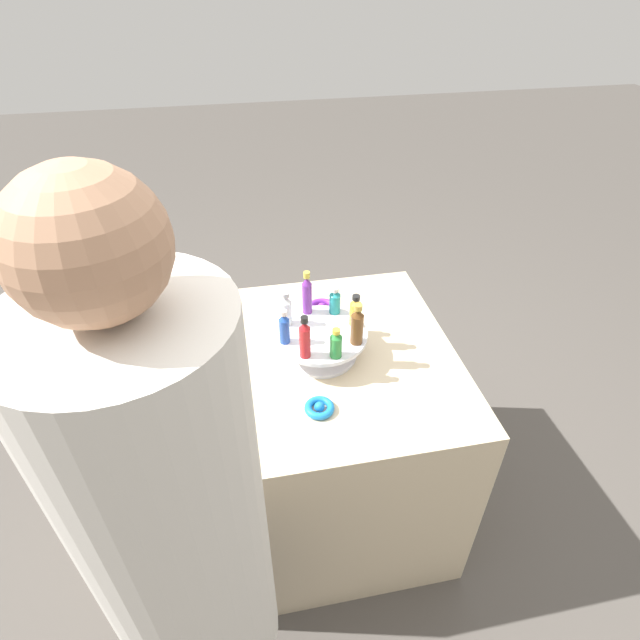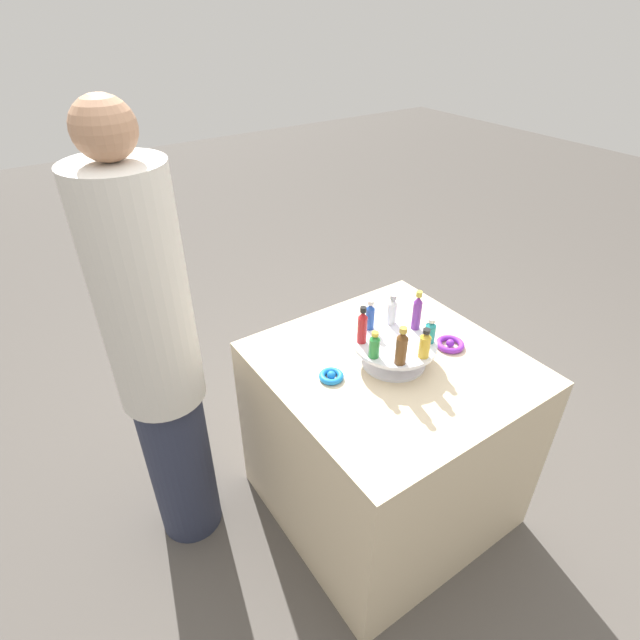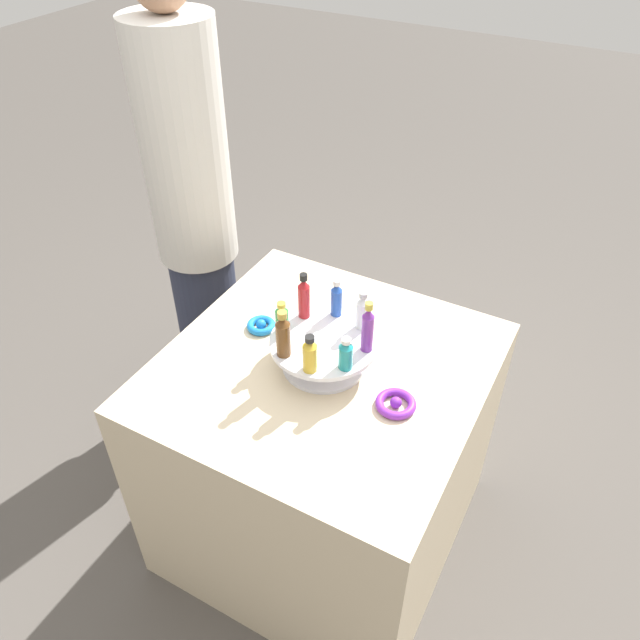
{
  "view_description": "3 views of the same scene",
  "coord_description": "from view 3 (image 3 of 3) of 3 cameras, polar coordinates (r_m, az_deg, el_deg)",
  "views": [
    {
      "loc": [
        0.22,
        1.11,
        1.72
      ],
      "look_at": [
        0.0,
        0.01,
        0.86
      ],
      "focal_mm": 28.0,
      "sensor_mm": 36.0,
      "label": 1
    },
    {
      "loc": [
        -0.95,
        0.94,
        1.77
      ],
      "look_at": [
        0.11,
        0.22,
        0.91
      ],
      "focal_mm": 28.0,
      "sensor_mm": 36.0,
      "label": 2
    },
    {
      "loc": [
        -1.04,
        -0.55,
        1.84
      ],
      "look_at": [
        0.01,
        0.02,
        0.86
      ],
      "focal_mm": 35.0,
      "sensor_mm": 36.0,
      "label": 3
    }
  ],
  "objects": [
    {
      "name": "bottle_teal",
      "position": [
        1.46,
        2.37,
        -3.16
      ],
      "size": [
        0.03,
        0.03,
        0.09
      ],
      "color": "teal",
      "rests_on": "display_stand"
    },
    {
      "name": "bottle_red",
      "position": [
        1.6,
        -1.48,
        2.1
      ],
      "size": [
        0.03,
        0.03,
        0.13
      ],
      "color": "#B21E23",
      "rests_on": "display_stand"
    },
    {
      "name": "ribbon_bow_blue",
      "position": [
        1.73,
        -5.4,
        -0.48
      ],
      "size": [
        0.08,
        0.08,
        0.03
      ],
      "color": "blue",
      "rests_on": "party_table"
    },
    {
      "name": "person_figure",
      "position": [
        2.12,
        -11.41,
        9.17
      ],
      "size": [
        0.27,
        0.27,
        1.57
      ],
      "rotation": [
        0.0,
        0.0,
        -2.05
      ],
      "color": "#282D42",
      "rests_on": "ground_plane"
    },
    {
      "name": "ribbon_bow_purple",
      "position": [
        1.52,
        6.94,
        -7.59
      ],
      "size": [
        0.1,
        0.1,
        0.03
      ],
      "color": "purple",
      "rests_on": "party_table"
    },
    {
      "name": "bottle_gold",
      "position": [
        1.45,
        -0.93,
        -3.18
      ],
      "size": [
        0.04,
        0.04,
        0.1
      ],
      "color": "gold",
      "rests_on": "display_stand"
    },
    {
      "name": "display_stand",
      "position": [
        1.58,
        0.34,
        -2.82
      ],
      "size": [
        0.27,
        0.27,
        0.08
      ],
      "color": "silver",
      "rests_on": "party_table"
    },
    {
      "name": "bottle_purple",
      "position": [
        1.5,
        4.38,
        -0.78
      ],
      "size": [
        0.03,
        0.03,
        0.14
      ],
      "color": "#702D93",
      "rests_on": "display_stand"
    },
    {
      "name": "party_table",
      "position": [
        1.88,
        0.3,
        -12.12
      ],
      "size": [
        0.81,
        0.81,
        0.72
      ],
      "color": "beige",
      "rests_on": "ground_plane"
    },
    {
      "name": "bottle_clear",
      "position": [
        1.57,
        3.91,
        0.77
      ],
      "size": [
        0.03,
        0.03,
        0.11
      ],
      "color": "silver",
      "rests_on": "display_stand"
    },
    {
      "name": "bottle_blue",
      "position": [
        1.61,
        1.51,
        1.94
      ],
      "size": [
        0.03,
        0.03,
        0.11
      ],
      "color": "#234CAD",
      "rests_on": "display_stand"
    },
    {
      "name": "bottle_green",
      "position": [
        1.56,
        -3.5,
        0.12
      ],
      "size": [
        0.03,
        0.03,
        0.09
      ],
      "color": "#288438",
      "rests_on": "display_stand"
    },
    {
      "name": "bottle_brown",
      "position": [
        1.49,
        -3.4,
        -1.4
      ],
      "size": [
        0.04,
        0.04,
        0.13
      ],
      "color": "brown",
      "rests_on": "display_stand"
    },
    {
      "name": "ground_plane",
      "position": [
        2.18,
        0.26,
        -18.07
      ],
      "size": [
        12.0,
        12.0,
        0.0
      ],
      "primitive_type": "plane",
      "color": "#4C4742"
    }
  ]
}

